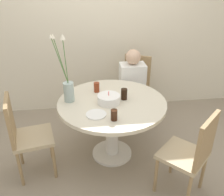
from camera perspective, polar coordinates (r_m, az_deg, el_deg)
The scene contains 13 objects.
ground_plane at distance 3.14m, azimuth 0.00°, elevation -12.57°, with size 16.00×16.00×0.00m, color gray.
wall_back at distance 3.71m, azimuth -2.48°, elevation 16.32°, with size 8.00×0.05×2.60m.
dining_table at distance 2.80m, azimuth 0.00°, elevation -3.37°, with size 1.19×1.19×0.73m.
chair_near_front at distance 3.63m, azimuth 5.27°, elevation 3.16°, with size 0.54×0.54×0.93m.
chair_left_flank at distance 2.72m, azimuth -19.45°, elevation -7.47°, with size 0.47×0.47×0.93m.
chair_right_flank at distance 2.45m, azimuth 17.81°, elevation -11.60°, with size 0.57×0.57×0.93m.
birthday_cake at distance 2.67m, azimuth -0.74°, elevation -0.24°, with size 0.24×0.24×0.14m.
flower_vase at distance 2.71m, azimuth -10.09°, elevation 2.76°, with size 0.21×0.17×0.72m.
side_plate at distance 2.48m, azimuth -3.64°, elevation -3.75°, with size 0.21×0.21×0.01m.
drink_glass_0 at distance 2.92m, azimuth -3.53°, elevation 2.49°, with size 0.07×0.07×0.12m.
drink_glass_1 at distance 2.74m, azimuth 2.78°, elevation 0.89°, with size 0.07×0.07×0.12m.
drink_glass_2 at distance 2.37m, azimuth 0.48°, elevation -3.91°, with size 0.06×0.06×0.11m.
person_guest at distance 3.49m, azimuth 4.55°, elevation 1.88°, with size 0.34×0.24×1.09m.
Camera 1 is at (-0.30, -2.38, 2.02)m, focal length 40.00 mm.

